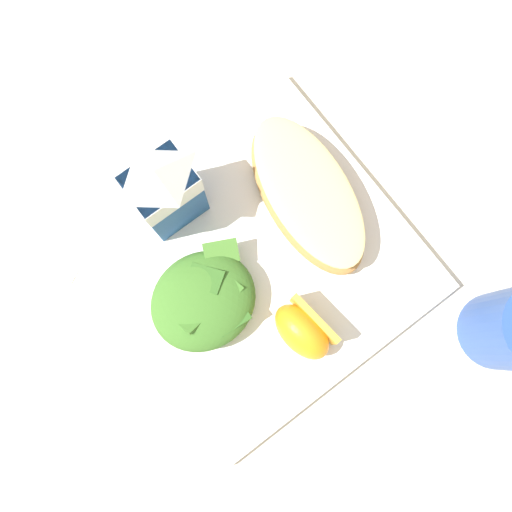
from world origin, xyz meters
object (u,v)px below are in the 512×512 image
Objects in this scene: white_plate at (256,259)px; green_salad_pile at (204,301)px; milk_carton at (164,190)px; orange_wedge_front at (303,330)px; cheesy_pizza_bread at (307,195)px; paper_napkin at (52,211)px.

green_salad_pile reaches higher than white_plate.
milk_carton reaches higher than orange_wedge_front.
cheesy_pizza_bread is 0.14m from green_salad_pile.
white_plate is 0.07m from green_salad_pile.
green_salad_pile is (-0.14, -0.02, 0.00)m from cheesy_pizza_bread.
green_salad_pile is 1.71× the size of orange_wedge_front.
cheesy_pizza_bread is 0.13m from orange_wedge_front.
paper_napkin is (-0.14, 0.17, -0.01)m from white_plate.
orange_wedge_front is at bearing -62.72° from paper_napkin.
cheesy_pizza_bread is at bearing -35.29° from paper_napkin.
orange_wedge_front is (-0.08, -0.10, 0.00)m from cheesy_pizza_bread.
milk_carton is at bearing -37.02° from paper_napkin.
paper_napkin is (-0.10, 0.08, -0.07)m from milk_carton.
orange_wedge_front reaches higher than white_plate.
white_plate is at bearing -68.80° from milk_carton.
white_plate is at bearing -50.62° from paper_napkin.
green_salad_pile reaches higher than cheesy_pizza_bread.
milk_carton reaches higher than white_plate.
paper_napkin is (-0.13, 0.25, -0.03)m from orange_wedge_front.
white_plate is 2.55× the size of paper_napkin.
paper_napkin is at bearing 142.98° from milk_carton.
white_plate is at bearing 5.09° from green_salad_pile.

